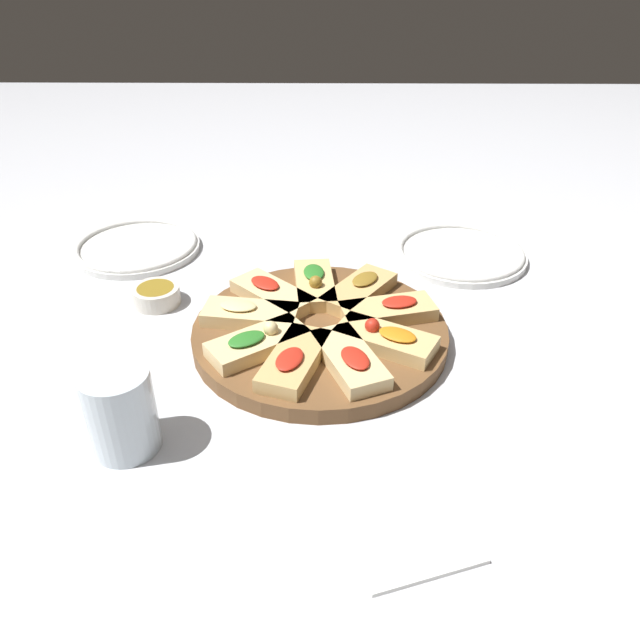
# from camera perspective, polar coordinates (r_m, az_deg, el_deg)

# --- Properties ---
(ground_plane) EXTENTS (3.00, 3.00, 0.00)m
(ground_plane) POSITION_cam_1_polar(r_m,az_deg,el_deg) (0.81, -0.00, -1.80)
(ground_plane) COLOR silver
(serving_board) EXTENTS (0.33, 0.33, 0.02)m
(serving_board) POSITION_cam_1_polar(r_m,az_deg,el_deg) (0.80, -0.00, -1.18)
(serving_board) COLOR brown
(serving_board) RESTS_ON ground_plane
(focaccia_slice_0) EXTENTS (0.13, 0.07, 0.02)m
(focaccia_slice_0) POSITION_cam_1_polar(r_m,az_deg,el_deg) (0.81, -6.44, 0.55)
(focaccia_slice_0) COLOR #E5C689
(focaccia_slice_0) RESTS_ON serving_board
(focaccia_slice_1) EXTENTS (0.13, 0.11, 0.03)m
(focaccia_slice_1) POSITION_cam_1_polar(r_m,az_deg,el_deg) (0.75, -5.69, -2.04)
(focaccia_slice_1) COLOR #E5C689
(focaccia_slice_1) RESTS_ON serving_board
(focaccia_slice_2) EXTENTS (0.09, 0.13, 0.02)m
(focaccia_slice_2) POSITION_cam_1_polar(r_m,az_deg,el_deg) (0.72, -2.37, -3.67)
(focaccia_slice_2) COLOR tan
(focaccia_slice_2) RESTS_ON serving_board
(focaccia_slice_3) EXTENTS (0.09, 0.13, 0.02)m
(focaccia_slice_3) POSITION_cam_1_polar(r_m,az_deg,el_deg) (0.72, 2.73, -3.59)
(focaccia_slice_3) COLOR #E5C689
(focaccia_slice_3) RESTS_ON serving_board
(focaccia_slice_4) EXTENTS (0.13, 0.10, 0.03)m
(focaccia_slice_4) POSITION_cam_1_polar(r_m,az_deg,el_deg) (0.76, 6.01, -1.70)
(focaccia_slice_4) COLOR #DBB775
(focaccia_slice_4) RESTS_ON serving_board
(focaccia_slice_5) EXTENTS (0.13, 0.08, 0.02)m
(focaccia_slice_5) POSITION_cam_1_polar(r_m,az_deg,el_deg) (0.81, 6.28, 0.87)
(focaccia_slice_5) COLOR #DBB775
(focaccia_slice_5) RESTS_ON serving_board
(focaccia_slice_6) EXTENTS (0.11, 0.13, 0.02)m
(focaccia_slice_6) POSITION_cam_1_polar(r_m,az_deg,el_deg) (0.85, 3.60, 2.73)
(focaccia_slice_6) COLOR tan
(focaccia_slice_6) RESTS_ON serving_board
(focaccia_slice_7) EXTENTS (0.06, 0.13, 0.03)m
(focaccia_slice_7) POSITION_cam_1_polar(r_m,az_deg,el_deg) (0.87, -0.50, 3.31)
(focaccia_slice_7) COLOR #DBB775
(focaccia_slice_7) RESTS_ON serving_board
(focaccia_slice_8) EXTENTS (0.12, 0.12, 0.02)m
(focaccia_slice_8) POSITION_cam_1_polar(r_m,az_deg,el_deg) (0.85, -4.40, 2.40)
(focaccia_slice_8) COLOR #E5C689
(focaccia_slice_8) RESTS_ON serving_board
(plate_left) EXTENTS (0.20, 0.20, 0.02)m
(plate_left) POSITION_cam_1_polar(r_m,az_deg,el_deg) (1.07, -16.40, 6.46)
(plate_left) COLOR white
(plate_left) RESTS_ON ground_plane
(plate_right) EXTENTS (0.21, 0.21, 0.02)m
(plate_right) POSITION_cam_1_polar(r_m,az_deg,el_deg) (1.03, 12.70, 5.98)
(plate_right) COLOR white
(plate_right) RESTS_ON ground_plane
(water_glass) EXTENTS (0.07, 0.07, 0.09)m
(water_glass) POSITION_cam_1_polar(r_m,az_deg,el_deg) (0.66, -17.76, -7.90)
(water_glass) COLOR silver
(water_glass) RESTS_ON ground_plane
(napkin_stack) EXTENTS (0.13, 0.12, 0.01)m
(napkin_stack) POSITION_cam_1_polar(r_m,az_deg,el_deg) (0.58, 8.24, -18.75)
(napkin_stack) COLOR white
(napkin_stack) RESTS_ON ground_plane
(dipping_bowl) EXTENTS (0.07, 0.07, 0.03)m
(dipping_bowl) POSITION_cam_1_polar(r_m,az_deg,el_deg) (0.91, -14.73, 2.23)
(dipping_bowl) COLOR silver
(dipping_bowl) RESTS_ON ground_plane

